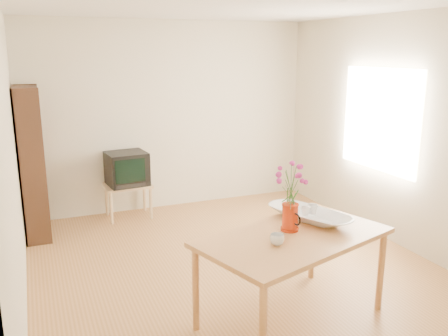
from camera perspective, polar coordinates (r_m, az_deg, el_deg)
name	(u,v)px	position (r m, az deg, el deg)	size (l,w,h in m)	color
room	(238,144)	(4.61, 1.74, 2.85)	(4.50, 4.50, 4.50)	#9B6737
table	(293,243)	(3.91, 8.35, -8.95)	(1.72, 1.29, 0.75)	#AF713C
tv_stand	(128,190)	(6.45, -11.49, -2.56)	(0.60, 0.45, 0.46)	tan
bookshelf	(33,168)	(6.03, -22.03, -0.02)	(0.28, 0.70, 1.80)	black
pitcher	(290,218)	(3.94, 7.93, -5.99)	(0.15, 0.23, 0.23)	#B92A0A
flowers	(291,183)	(3.85, 8.08, -1.81)	(0.26, 0.26, 0.37)	#D0309A
mug	(277,240)	(3.66, 6.40, -8.55)	(0.11, 0.11, 0.09)	white
bowl	(310,193)	(4.16, 10.32, -2.98)	(0.52, 0.52, 0.49)	white
teacup_a	(306,199)	(4.15, 9.83, -3.68)	(0.07, 0.07, 0.07)	white
teacup_b	(313,197)	(4.21, 10.67, -3.42)	(0.08, 0.08, 0.07)	white
television	(127,168)	(6.39, -11.64, 0.02)	(0.54, 0.51, 0.43)	black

